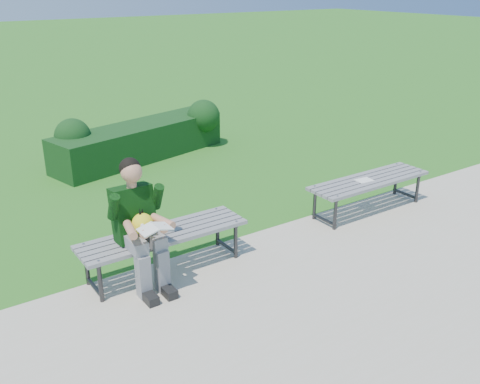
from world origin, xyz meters
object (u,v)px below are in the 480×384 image
seated_boy (139,221)px  paper_sheet (364,180)px  hedge (141,138)px  bench_right (369,183)px  bench_left (164,237)px

seated_boy → paper_sheet: bearing=0.1°
hedge → bench_right: hedge is taller
hedge → seated_boy: size_ratio=2.52×
bench_right → hedge: bearing=111.1°
bench_right → seated_boy: bearing=-179.9°
bench_left → seated_boy: 0.43m
hedge → paper_sheet: size_ratio=14.02×
bench_left → bench_right: 2.99m
hedge → seated_boy: seated_boy is taller
seated_boy → bench_right: bearing=0.1°
bench_right → paper_sheet: 0.12m
bench_left → paper_sheet: (2.89, -0.09, 0.06)m
bench_left → paper_sheet: bearing=-1.7°
bench_left → seated_boy: seated_boy is taller
bench_left → seated_boy: bearing=-163.0°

